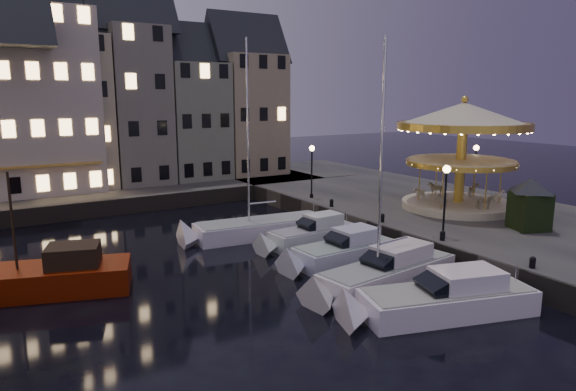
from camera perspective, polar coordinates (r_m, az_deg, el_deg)
ground at (r=25.96m, az=7.51°, el=-10.10°), size 160.00×160.00×0.00m
quay_east at (r=39.37m, az=17.95°, el=-2.21°), size 16.00×56.00×1.30m
quay_north at (r=48.06m, az=-22.18°, el=-0.15°), size 44.00×12.00×1.30m
quaywall_e at (r=33.81m, az=9.05°, el=-3.94°), size 0.15×44.00×1.30m
quaywall_n at (r=42.65m, az=-18.17°, el=-1.22°), size 48.00×0.15×1.30m
streetlamp_b at (r=30.44m, az=17.09°, el=0.52°), size 0.44×0.44×4.17m
streetlamp_c at (r=40.50m, az=2.66°, el=3.53°), size 0.44×0.44×4.17m
streetlamp_d at (r=43.47m, az=20.09°, el=3.39°), size 0.44×0.44×4.17m
bollard_a at (r=27.05m, az=25.53°, el=-6.66°), size 0.30×0.30×0.57m
bollard_b at (r=30.20m, az=16.79°, el=-4.24°), size 0.30×0.30×0.57m
bollard_c at (r=33.60m, az=10.43°, el=-2.41°), size 0.30×0.30×0.57m
bollard_d at (r=37.75m, az=4.86°, el=-0.78°), size 0.30×0.30×0.57m
townhouse_nc at (r=49.25m, az=-23.28°, el=9.56°), size 6.82×8.00×14.80m
townhouse_nd at (r=50.43m, az=-16.76°, el=10.57°), size 5.50×8.00×15.80m
townhouse_ne at (r=52.14m, az=-10.80°, el=9.19°), size 6.16×8.00×12.80m
townhouse_nf at (r=54.58m, az=-4.80°, el=9.94°), size 6.82×8.00×13.80m
motorboat_b at (r=23.41m, az=16.43°, el=-11.20°), size 8.63×4.72×2.15m
motorboat_c at (r=25.99m, az=10.48°, el=-8.58°), size 8.99×3.25×11.89m
motorboat_d at (r=29.03m, az=5.77°, el=-6.41°), size 7.07×2.53×2.15m
motorboat_e at (r=32.26m, az=2.35°, el=-4.57°), size 6.96×2.23×2.15m
motorboat_f at (r=34.30m, az=-3.88°, el=-3.82°), size 9.96×3.59×13.18m
red_fishing_boat at (r=27.43m, az=-25.31°, el=-8.36°), size 8.55×5.13×6.12m
carousel at (r=38.39m, az=18.83°, el=6.36°), size 9.14×9.14×8.00m
ticket_kiosk at (r=34.17m, az=25.38°, el=0.02°), size 3.04×3.04×3.56m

